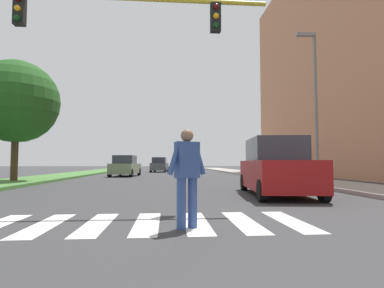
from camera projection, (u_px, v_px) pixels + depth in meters
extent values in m
plane|color=#38383A|center=(163.00, 175.00, 27.06)|extent=(140.00, 140.00, 0.00)
cube|color=silver|center=(45.00, 225.00, 5.50)|extent=(0.45, 2.20, 0.01)
cube|color=silver|center=(97.00, 224.00, 5.57)|extent=(0.45, 2.20, 0.01)
cube|color=silver|center=(147.00, 223.00, 5.65)|extent=(0.45, 2.20, 0.01)
cube|color=silver|center=(196.00, 222.00, 5.72)|extent=(0.45, 2.20, 0.01)
cube|color=silver|center=(243.00, 222.00, 5.79)|extent=(0.45, 2.20, 0.01)
cube|color=silver|center=(290.00, 221.00, 5.86)|extent=(0.45, 2.20, 0.01)
cube|color=#477A38|center=(65.00, 176.00, 24.45)|extent=(3.41, 64.00, 0.15)
cylinder|color=#4C3823|center=(15.00, 153.00, 16.50)|extent=(0.36, 0.36, 2.93)
sphere|color=#23561E|center=(16.00, 101.00, 16.67)|extent=(4.45, 4.45, 4.45)
cube|color=#9E9991|center=(262.00, 175.00, 25.73)|extent=(3.00, 64.00, 0.15)
cube|color=black|center=(20.00, 10.00, 8.08)|extent=(0.28, 0.20, 0.80)
sphere|color=#F2A519|center=(17.00, 8.00, 7.96)|extent=(0.16, 0.16, 0.16)
sphere|color=#0F3F19|center=(17.00, 18.00, 7.94)|extent=(0.16, 0.16, 0.16)
cube|color=black|center=(215.00, 18.00, 8.49)|extent=(0.28, 0.20, 0.80)
sphere|color=#4C0C0C|center=(216.00, 7.00, 8.39)|extent=(0.16, 0.16, 0.16)
sphere|color=#F2A519|center=(216.00, 16.00, 8.37)|extent=(0.16, 0.16, 0.16)
sphere|color=#0F3F19|center=(216.00, 25.00, 8.36)|extent=(0.16, 0.16, 0.16)
cylinder|color=slate|center=(316.00, 106.00, 15.32)|extent=(0.14, 0.14, 7.50)
cube|color=gray|center=(305.00, 35.00, 15.50)|extent=(0.90, 0.24, 0.16)
cylinder|color=#334C8C|center=(193.00, 203.00, 5.29)|extent=(0.21, 0.21, 0.85)
cylinder|color=#334C8C|center=(181.00, 204.00, 5.18)|extent=(0.21, 0.21, 0.85)
cube|color=#334C8C|center=(187.00, 160.00, 5.28)|extent=(0.45, 0.38, 0.62)
cylinder|color=#334C8C|center=(199.00, 158.00, 5.41)|extent=(0.28, 0.20, 0.58)
cylinder|color=#334C8C|center=(175.00, 158.00, 5.16)|extent=(0.28, 0.20, 0.58)
sphere|color=#8C664C|center=(187.00, 136.00, 5.31)|extent=(0.29, 0.29, 0.22)
cube|color=maroon|center=(277.00, 175.00, 10.57)|extent=(2.39, 4.78, 0.96)
cube|color=#2D333D|center=(275.00, 149.00, 10.85)|extent=(1.94, 2.70, 0.79)
cylinder|color=black|center=(324.00, 191.00, 8.67)|extent=(0.29, 0.66, 0.64)
cylinder|color=black|center=(262.00, 191.00, 8.72)|extent=(0.29, 0.66, 0.64)
cylinder|color=black|center=(287.00, 182.00, 12.36)|extent=(0.29, 0.66, 0.64)
cylinder|color=black|center=(244.00, 182.00, 12.41)|extent=(0.29, 0.66, 0.64)
cube|color=gray|center=(125.00, 169.00, 25.05)|extent=(2.18, 4.30, 0.81)
cube|color=#2D333D|center=(125.00, 159.00, 24.89)|extent=(1.75, 2.01, 0.66)
cylinder|color=black|center=(120.00, 172.00, 26.67)|extent=(0.28, 0.66, 0.64)
cylinder|color=black|center=(139.00, 172.00, 26.65)|extent=(0.28, 0.66, 0.64)
cylinder|color=black|center=(110.00, 173.00, 23.42)|extent=(0.28, 0.66, 0.64)
cylinder|color=black|center=(131.00, 173.00, 23.40)|extent=(0.28, 0.66, 0.64)
cube|color=#474C51|center=(160.00, 167.00, 36.39)|extent=(2.13, 4.35, 0.83)
cube|color=#2D333D|center=(159.00, 160.00, 36.23)|extent=(1.71, 2.02, 0.68)
cylinder|color=black|center=(155.00, 169.00, 38.03)|extent=(0.28, 0.66, 0.64)
cylinder|color=black|center=(168.00, 169.00, 38.02)|extent=(0.28, 0.66, 0.64)
cylinder|color=black|center=(151.00, 170.00, 34.73)|extent=(0.28, 0.66, 0.64)
cylinder|color=black|center=(165.00, 170.00, 34.71)|extent=(0.28, 0.66, 0.64)
cube|color=black|center=(158.00, 165.00, 51.01)|extent=(2.24, 4.46, 0.84)
cube|color=#2D333D|center=(158.00, 161.00, 50.85)|extent=(1.79, 2.08, 0.68)
cylinder|color=black|center=(154.00, 167.00, 52.70)|extent=(0.28, 0.66, 0.64)
cylinder|color=black|center=(164.00, 167.00, 52.68)|extent=(0.28, 0.66, 0.64)
cylinder|color=black|center=(152.00, 167.00, 49.31)|extent=(0.28, 0.66, 0.64)
cylinder|color=black|center=(162.00, 168.00, 49.29)|extent=(0.28, 0.66, 0.64)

